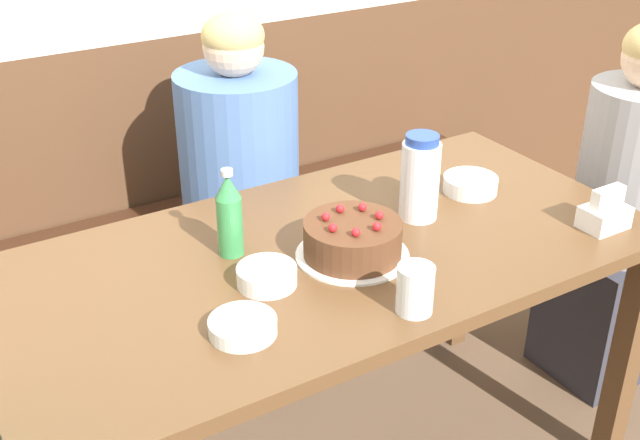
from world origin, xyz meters
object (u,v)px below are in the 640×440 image
Objects in this scene: bowl_side_dish at (470,184)px; person_dark_striped at (242,205)px; soju_bottle at (229,215)px; person_pale_blue_shirt at (622,224)px; bowl_soup_white at (243,327)px; birthday_cake at (353,240)px; water_pitcher at (420,178)px; napkin_holder at (605,213)px; bowl_rice_small at (267,276)px; glass_tumbler_short at (415,289)px; glass_water_tall at (414,180)px; bench_seat at (197,277)px.

bowl_side_dish is 0.73m from person_dark_striped.
person_pale_blue_shirt is (1.22, -0.12, -0.31)m from soju_bottle.
bowl_soup_white is 1.37m from person_pale_blue_shirt.
person_dark_striped is at bearing 64.34° from bowl_soup_white.
water_pitcher reaches higher than birthday_cake.
person_dark_striped is at bearing 120.75° from napkin_holder.
person_dark_striped is at bearing 106.65° from water_pitcher.
bowl_rice_small reaches higher than bowl_soup_white.
soju_bottle is 0.18m from bowl_rice_small.
soju_bottle reaches higher than glass_tumbler_short.
bowl_side_dish is at bearing 33.90° from person_dark_striped.
person_pale_blue_shirt is (0.69, -0.14, -0.26)m from glass_water_tall.
bowl_side_dish is at bearing -23.13° from glass_water_tall.
bowl_side_dish is 1.39× the size of glass_tumbler_short.
birthday_cake is 2.99× the size of glass_water_tall.
napkin_holder is 0.10× the size of person_pale_blue_shirt.
person_pale_blue_shirt reaches higher than birthday_cake.
person_dark_striped reaches higher than water_pitcher.
birthday_cake is 0.37m from bowl_soup_white.
soju_bottle is at bearing 92.65° from bowl_rice_small.
bench_seat is at bearing 91.14° from glass_tumbler_short.
bowl_rice_small is 0.11× the size of person_dark_striped.
soju_bottle is at bearing 156.60° from napkin_holder.
birthday_cake is 0.22m from bowl_rice_small.
glass_tumbler_short is (-0.32, -0.42, 0.01)m from glass_water_tall.
soju_bottle is at bearing -27.67° from person_dark_striped.
bowl_soup_white is (-0.11, -0.29, -0.08)m from soju_bottle.
bowl_soup_white is at bearing -133.04° from bowl_rice_small.
glass_tumbler_short is at bearing -127.00° from glass_water_tall.
soju_bottle is 0.18× the size of person_dark_striped.
bench_seat is 1.27m from glass_tumbler_short.
soju_bottle is (-0.19, -0.73, 0.62)m from bench_seat.
bowl_soup_white is (-0.31, -1.02, 0.54)m from bench_seat.
person_dark_striped is at bearing 68.42° from bowl_rice_small.
glass_tumbler_short is at bearing 15.67° from person_pale_blue_shirt.
person_pale_blue_shirt is at bearing 7.36° from bowl_soup_white.
bowl_rice_small is 0.32m from glass_tumbler_short.
soju_bottle reaches higher than glass_water_tall.
person_dark_striped is at bearing -64.20° from bench_seat.
bowl_side_dish is at bearing -57.98° from bench_seat.
bowl_side_dish is at bearing 114.42° from napkin_holder.
person_dark_striped reaches higher than bowl_rice_small.
bowl_rice_small is 1.50× the size of glass_water_tall.
bench_seat is 2.05× the size of person_dark_striped.
bowl_rice_small is 0.56m from glass_water_tall.
napkin_holder reaches higher than bench_seat.
napkin_holder reaches higher than bowl_rice_small.
glass_tumbler_short is 0.09× the size of person_pale_blue_shirt.
water_pitcher is at bearing -9.46° from soju_bottle.
water_pitcher is 0.22m from bowl_side_dish.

